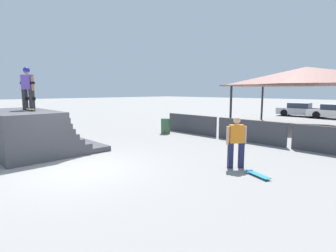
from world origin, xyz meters
The scene contains 10 objects.
ground_plane centered at (0.00, 0.00, 0.00)m, with size 160.00×160.00×0.00m, color gray.
quarter_pipe_ramp centered at (-3.61, -0.23, 0.74)m, with size 4.24×3.66×1.64m.
skater_on_deck centered at (-3.58, -0.19, 2.59)m, with size 0.70×0.45×1.66m.
skateboard_on_deck centered at (-3.15, -0.25, 1.70)m, with size 0.80×0.27×0.09m.
bystander_walking centered at (3.23, 3.71, 0.89)m, with size 0.48×0.57×1.60m.
skateboard_on_ground centered at (4.10, 3.42, 0.06)m, with size 0.86×0.49×0.09m.
barrier_fence centered at (1.41, 7.83, 0.53)m, with size 10.70×0.12×1.05m.
pavilion_shelter centered at (1.19, 15.20, 3.33)m, with size 9.65×5.51×3.95m.
trash_bin centered at (-3.18, 6.72, 0.42)m, with size 0.52×0.52×0.85m, color #385B3D.
parked_car_silver centered at (-1.73, 22.85, 0.60)m, with size 4.13×1.93×1.27m.
Camera 1 is at (7.52, -3.31, 2.38)m, focal length 28.00 mm.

